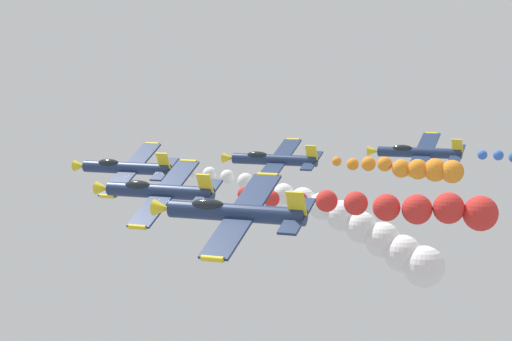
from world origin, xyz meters
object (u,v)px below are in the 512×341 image
at_px(airplane_left_outer, 233,212).
at_px(airplane_right_outer, 418,152).
at_px(airplane_right_inner, 273,159).
at_px(airplane_left_inner, 157,191).
at_px(airplane_lead, 125,168).

height_order(airplane_left_outer, airplane_right_outer, airplane_left_outer).
bearing_deg(airplane_right_inner, airplane_right_outer, -46.52).
bearing_deg(airplane_left_outer, airplane_right_inner, 18.29).
bearing_deg(airplane_left_inner, airplane_left_outer, -134.06).
xyz_separation_m(airplane_left_inner, airplane_right_outer, (35.78, -11.85, 0.55)).
distance_m(airplane_right_inner, airplane_left_outer, 37.23).
relative_size(airplane_left_inner, airplane_left_outer, 1.00).
xyz_separation_m(airplane_left_inner, airplane_right_inner, (24.29, 0.26, 0.33)).
bearing_deg(airplane_right_outer, airplane_lead, 137.70).
bearing_deg(airplane_right_inner, airplane_left_outer, -161.71).
bearing_deg(airplane_left_outer, airplane_lead, 43.16).
xyz_separation_m(airplane_left_inner, airplane_left_outer, (-11.05, -11.42, 0.56)).
distance_m(airplane_lead, airplane_left_outer, 31.30).
height_order(airplane_left_inner, airplane_right_outer, airplane_right_outer).
bearing_deg(airplane_lead, airplane_left_outer, -136.84).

